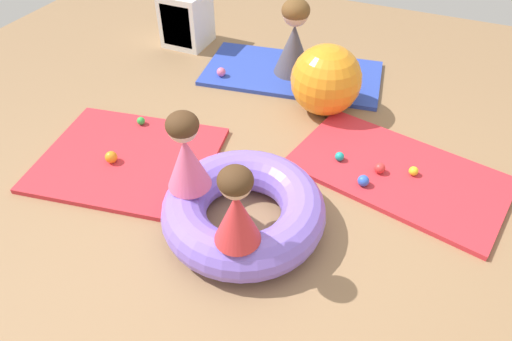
{
  "coord_description": "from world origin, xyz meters",
  "views": [
    {
      "loc": [
        0.77,
        -1.89,
        2.28
      ],
      "look_at": [
        -0.1,
        0.11,
        0.32
      ],
      "focal_mm": 31.56,
      "sensor_mm": 36.0,
      "label": 1
    }
  ],
  "objects_px": {
    "play_ball_green": "(141,121)",
    "play_ball_yellow": "(414,171)",
    "play_ball_orange": "(111,157)",
    "play_ball_pink_second": "(221,72)",
    "child_in_red": "(236,207)",
    "adult_seated": "(294,38)",
    "play_ball_blue": "(363,181)",
    "inflatable_cushion": "(244,210)",
    "storage_cube": "(185,20)",
    "child_in_pink": "(186,152)",
    "play_ball_red": "(380,168)",
    "play_ball_pink": "(346,67)",
    "play_ball_teal": "(340,156)",
    "exercise_ball_large": "(326,80)"
  },
  "relations": [
    {
      "from": "play_ball_green",
      "to": "play_ball_yellow",
      "type": "height_order",
      "value": "play_ball_yellow"
    },
    {
      "from": "play_ball_orange",
      "to": "play_ball_pink_second",
      "type": "height_order",
      "value": "play_ball_orange"
    },
    {
      "from": "play_ball_yellow",
      "to": "child_in_red",
      "type": "bearing_deg",
      "value": -123.67
    },
    {
      "from": "adult_seated",
      "to": "play_ball_blue",
      "type": "bearing_deg",
      "value": 136.33
    },
    {
      "from": "inflatable_cushion",
      "to": "play_ball_yellow",
      "type": "distance_m",
      "value": 1.32
    },
    {
      "from": "play_ball_green",
      "to": "storage_cube",
      "type": "distance_m",
      "value": 1.59
    },
    {
      "from": "child_in_pink",
      "to": "play_ball_pink_second",
      "type": "xyz_separation_m",
      "value": [
        -0.64,
        1.67,
        -0.47
      ]
    },
    {
      "from": "play_ball_pink_second",
      "to": "play_ball_red",
      "type": "bearing_deg",
      "value": -24.63
    },
    {
      "from": "play_ball_pink",
      "to": "play_ball_pink_second",
      "type": "bearing_deg",
      "value": -150.94
    },
    {
      "from": "inflatable_cushion",
      "to": "adult_seated",
      "type": "relative_size",
      "value": 1.48
    },
    {
      "from": "play_ball_red",
      "to": "play_ball_blue",
      "type": "bearing_deg",
      "value": -113.42
    },
    {
      "from": "child_in_pink",
      "to": "play_ball_green",
      "type": "relative_size",
      "value": 8.16
    },
    {
      "from": "play_ball_pink",
      "to": "play_ball_yellow",
      "type": "relative_size",
      "value": 1.1
    },
    {
      "from": "play_ball_pink",
      "to": "play_ball_green",
      "type": "xyz_separation_m",
      "value": [
        -1.33,
        -1.58,
        -0.0
      ]
    },
    {
      "from": "child_in_red",
      "to": "play_ball_blue",
      "type": "height_order",
      "value": "child_in_red"
    },
    {
      "from": "adult_seated",
      "to": "play_ball_teal",
      "type": "relative_size",
      "value": 10.32
    },
    {
      "from": "play_ball_pink",
      "to": "play_ball_green",
      "type": "bearing_deg",
      "value": -130.17
    },
    {
      "from": "play_ball_green",
      "to": "play_ball_pink_second",
      "type": "distance_m",
      "value": 1.01
    },
    {
      "from": "play_ball_green",
      "to": "play_ball_pink_second",
      "type": "xyz_separation_m",
      "value": [
        0.26,
        0.98,
        0.01
      ]
    },
    {
      "from": "adult_seated",
      "to": "play_ball_pink",
      "type": "relative_size",
      "value": 9.43
    },
    {
      "from": "play_ball_orange",
      "to": "play_ball_pink_second",
      "type": "distance_m",
      "value": 1.49
    },
    {
      "from": "play_ball_pink",
      "to": "play_ball_green",
      "type": "distance_m",
      "value": 2.06
    },
    {
      "from": "child_in_pink",
      "to": "adult_seated",
      "type": "relative_size",
      "value": 0.76
    },
    {
      "from": "play_ball_teal",
      "to": "play_ball_pink",
      "type": "bearing_deg",
      "value": 103.27
    },
    {
      "from": "play_ball_teal",
      "to": "exercise_ball_large",
      "type": "height_order",
      "value": "exercise_ball_large"
    },
    {
      "from": "child_in_red",
      "to": "play_ball_blue",
      "type": "distance_m",
      "value": 1.21
    },
    {
      "from": "play_ball_pink",
      "to": "inflatable_cushion",
      "type": "bearing_deg",
      "value": -92.22
    },
    {
      "from": "child_in_pink",
      "to": "play_ball_teal",
      "type": "bearing_deg",
      "value": 157.69
    },
    {
      "from": "adult_seated",
      "to": "play_ball_green",
      "type": "bearing_deg",
      "value": 65.88
    },
    {
      "from": "play_ball_pink_second",
      "to": "play_ball_teal",
      "type": "bearing_deg",
      "value": -28.69
    },
    {
      "from": "inflatable_cushion",
      "to": "exercise_ball_large",
      "type": "xyz_separation_m",
      "value": [
        0.07,
        1.51,
        0.16
      ]
    },
    {
      "from": "child_in_pink",
      "to": "play_ball_orange",
      "type": "distance_m",
      "value": 0.97
    },
    {
      "from": "exercise_ball_large",
      "to": "play_ball_pink_second",
      "type": "bearing_deg",
      "value": 174.29
    },
    {
      "from": "inflatable_cushion",
      "to": "play_ball_pink",
      "type": "xyz_separation_m",
      "value": [
        0.09,
        2.22,
        -0.07
      ]
    },
    {
      "from": "play_ball_pink_second",
      "to": "inflatable_cushion",
      "type": "bearing_deg",
      "value": -58.6
    },
    {
      "from": "child_in_red",
      "to": "adult_seated",
      "type": "relative_size",
      "value": 0.73
    },
    {
      "from": "play_ball_pink_second",
      "to": "exercise_ball_large",
      "type": "distance_m",
      "value": 1.09
    },
    {
      "from": "play_ball_orange",
      "to": "adult_seated",
      "type": "bearing_deg",
      "value": 66.89
    },
    {
      "from": "play_ball_yellow",
      "to": "play_ball_red",
      "type": "height_order",
      "value": "play_ball_red"
    },
    {
      "from": "play_ball_blue",
      "to": "play_ball_red",
      "type": "xyz_separation_m",
      "value": [
        0.08,
        0.18,
        -0.0
      ]
    },
    {
      "from": "inflatable_cushion",
      "to": "child_in_pink",
      "type": "height_order",
      "value": "child_in_pink"
    },
    {
      "from": "play_ball_pink_second",
      "to": "storage_cube",
      "type": "distance_m",
      "value": 0.89
    },
    {
      "from": "adult_seated",
      "to": "play_ball_yellow",
      "type": "relative_size",
      "value": 10.38
    },
    {
      "from": "play_ball_blue",
      "to": "storage_cube",
      "type": "distance_m",
      "value": 2.76
    },
    {
      "from": "child_in_red",
      "to": "exercise_ball_large",
      "type": "distance_m",
      "value": 1.86
    },
    {
      "from": "play_ball_yellow",
      "to": "play_ball_blue",
      "type": "bearing_deg",
      "value": -140.58
    },
    {
      "from": "child_in_red",
      "to": "play_ball_teal",
      "type": "distance_m",
      "value": 1.31
    },
    {
      "from": "play_ball_green",
      "to": "play_ball_red",
      "type": "xyz_separation_m",
      "value": [
        1.96,
        0.2,
        0.01
      ]
    },
    {
      "from": "play_ball_teal",
      "to": "play_ball_yellow",
      "type": "bearing_deg",
      "value": 5.91
    },
    {
      "from": "child_in_pink",
      "to": "play_ball_green",
      "type": "bearing_deg",
      "value": -110.36
    }
  ]
}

